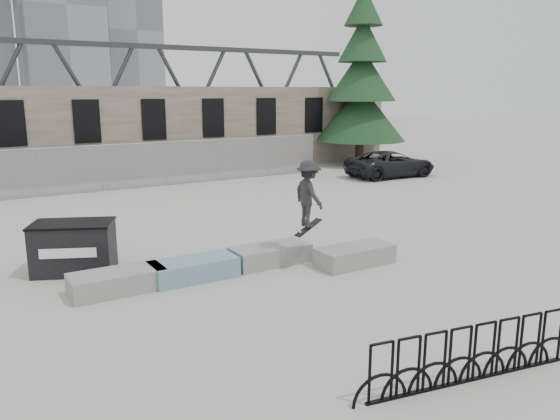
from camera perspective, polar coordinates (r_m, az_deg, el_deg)
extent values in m
plane|color=#A2A29D|center=(13.51, -4.93, -6.22)|extent=(120.00, 120.00, 0.00)
cube|color=#6A5D4E|center=(28.38, -19.99, 7.50)|extent=(36.00, 2.50, 4.50)
cube|color=black|center=(26.62, -26.33, 8.10)|extent=(1.20, 0.12, 2.00)
cube|color=black|center=(27.10, -19.54, 8.72)|extent=(1.20, 0.12, 2.00)
cube|color=black|center=(27.95, -13.05, 9.20)|extent=(1.20, 0.12, 2.00)
cube|color=black|center=(29.12, -6.99, 9.53)|extent=(1.20, 0.12, 2.00)
cube|color=black|center=(30.58, -1.45, 9.75)|extent=(1.20, 0.12, 2.00)
cube|color=black|center=(32.30, 3.54, 9.87)|extent=(1.20, 0.12, 2.00)
cube|color=black|center=(34.23, 8.01, 9.92)|extent=(1.20, 0.12, 2.00)
cylinder|color=gray|center=(24.39, -24.29, 3.51)|extent=(0.06, 0.06, 2.00)
cylinder|color=gray|center=(24.87, -18.01, 4.15)|extent=(0.06, 0.06, 2.00)
cylinder|color=gray|center=(25.63, -12.02, 4.71)|extent=(0.06, 0.06, 2.00)
cylinder|color=gray|center=(26.66, -6.43, 5.19)|extent=(0.06, 0.06, 2.00)
cylinder|color=gray|center=(27.92, -1.29, 5.59)|extent=(0.06, 0.06, 2.00)
cylinder|color=gray|center=(29.39, 3.38, 5.91)|extent=(0.06, 0.06, 2.00)
cube|color=#99999E|center=(24.87, -18.01, 4.15)|extent=(22.00, 0.02, 2.00)
cylinder|color=gray|center=(24.75, -18.16, 6.44)|extent=(22.00, 0.04, 0.04)
cube|color=gray|center=(12.46, -16.65, -7.18)|extent=(2.00, 0.90, 0.47)
cube|color=#2D471E|center=(12.41, -16.70, -6.42)|extent=(1.76, 0.66, 0.10)
cube|color=teal|center=(12.91, -9.00, -6.12)|extent=(2.00, 0.90, 0.47)
cube|color=#2D471E|center=(12.86, -9.03, -5.38)|extent=(1.76, 0.66, 0.10)
cube|color=gray|center=(13.84, -1.03, -4.69)|extent=(2.00, 0.90, 0.47)
cube|color=#2D471E|center=(13.79, -1.04, -4.00)|extent=(1.76, 0.66, 0.10)
cube|color=gray|center=(13.90, 7.80, -4.73)|extent=(2.00, 0.90, 0.47)
cube|color=#2D471E|center=(13.85, 7.82, -4.04)|extent=(1.76, 0.66, 0.10)
cube|color=black|center=(14.02, -20.73, -3.76)|extent=(2.11, 1.75, 1.19)
cube|color=black|center=(13.87, -20.92, -1.34)|extent=(2.17, 1.81, 0.05)
cube|color=white|center=(13.48, -21.30, -4.24)|extent=(1.17, 0.55, 0.23)
cube|color=black|center=(9.09, 19.23, -16.41)|extent=(3.55, 0.69, 0.04)
torus|color=black|center=(8.04, 10.50, -16.41)|extent=(0.88, 0.21, 0.89)
torus|color=black|center=(8.27, 13.26, -15.70)|extent=(0.88, 0.21, 0.89)
torus|color=black|center=(8.51, 15.85, -15.00)|extent=(0.88, 0.21, 0.89)
torus|color=black|center=(8.77, 18.27, -14.31)|extent=(0.88, 0.21, 0.89)
torus|color=black|center=(9.04, 20.54, -13.64)|extent=(0.88, 0.21, 0.89)
torus|color=black|center=(9.33, 22.67, -12.99)|extent=(0.88, 0.21, 0.89)
torus|color=black|center=(9.62, 24.65, -12.37)|extent=(0.88, 0.21, 0.89)
torus|color=black|center=(9.94, 26.50, -11.77)|extent=(0.88, 0.21, 0.89)
cylinder|color=#38281E|center=(32.98, 8.31, 6.76)|extent=(0.50, 0.50, 2.28)
cone|color=black|center=(32.86, 8.41, 9.98)|extent=(5.26, 5.26, 3.20)
cone|color=black|center=(32.84, 8.54, 13.82)|extent=(4.04, 4.04, 3.00)
cone|color=black|center=(32.96, 8.65, 17.29)|extent=(2.82, 2.82, 2.60)
cone|color=black|center=(33.17, 8.76, 20.39)|extent=(2.20, 2.20, 2.20)
cube|color=slate|center=(98.91, -22.09, 18.89)|extent=(12.00, 12.00, 34.00)
cube|color=slate|center=(111.61, -15.50, 17.45)|extent=(10.00, 10.00, 30.00)
cube|color=#2D3033|center=(68.31, -18.53, 11.50)|extent=(70.00, 3.00, 1.20)
cube|color=#2D3033|center=(68.51, -18.86, 16.09)|extent=(70.00, 0.60, 0.60)
cube|color=gray|center=(80.69, 3.13, 10.72)|extent=(2.00, 3.00, 4.00)
imported|color=black|center=(28.35, 11.51, 4.75)|extent=(4.85, 2.44, 1.32)
imported|color=black|center=(13.15, 3.02, 1.71)|extent=(0.66, 1.08, 1.62)
cube|color=black|center=(13.33, 2.98, -1.84)|extent=(0.76, 0.30, 0.35)
cylinder|color=beige|center=(13.13, 2.14, -2.28)|extent=(0.06, 0.03, 0.06)
cylinder|color=beige|center=(13.25, 1.80, -2.15)|extent=(0.06, 0.03, 0.06)
cylinder|color=beige|center=(13.44, 4.13, -1.96)|extent=(0.06, 0.03, 0.06)
cylinder|color=beige|center=(13.55, 3.79, -1.83)|extent=(0.06, 0.03, 0.06)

